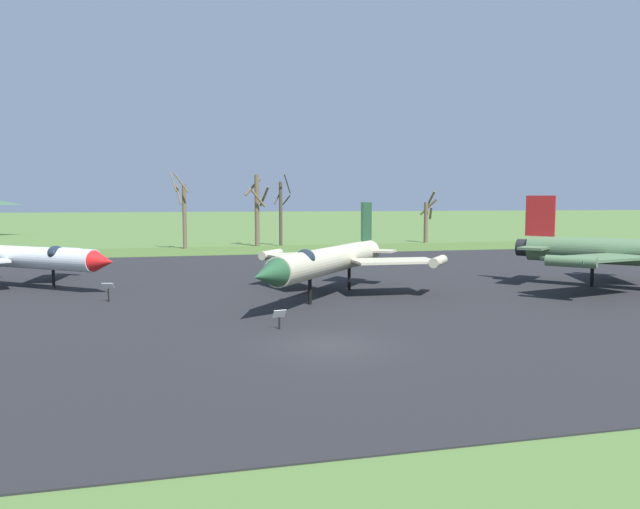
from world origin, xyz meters
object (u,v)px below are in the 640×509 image
at_px(info_placard_front_right, 279,317).
at_px(info_placard_rear_center, 108,290).
at_px(jet_fighter_rear_center, 24,257).
at_px(jet_fighter_front_right, 329,260).

relative_size(info_placard_front_right, info_placard_rear_center, 0.82).
height_order(jet_fighter_rear_center, info_placard_rear_center, jet_fighter_rear_center).
distance_m(jet_fighter_front_right, jet_fighter_rear_center, 20.17).
bearing_deg(jet_fighter_front_right, jet_fighter_rear_center, 155.16).
relative_size(jet_fighter_front_right, info_placard_front_right, 15.68).
distance_m(info_placard_front_right, jet_fighter_rear_center, 21.64).
xyz_separation_m(jet_fighter_front_right, info_placard_rear_center, (-12.43, 1.39, -1.52)).
height_order(info_placard_front_right, jet_fighter_rear_center, jet_fighter_rear_center).
xyz_separation_m(info_placard_front_right, jet_fighter_rear_center, (-13.95, 16.48, 1.49)).
height_order(jet_fighter_front_right, jet_fighter_rear_center, jet_fighter_front_right).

